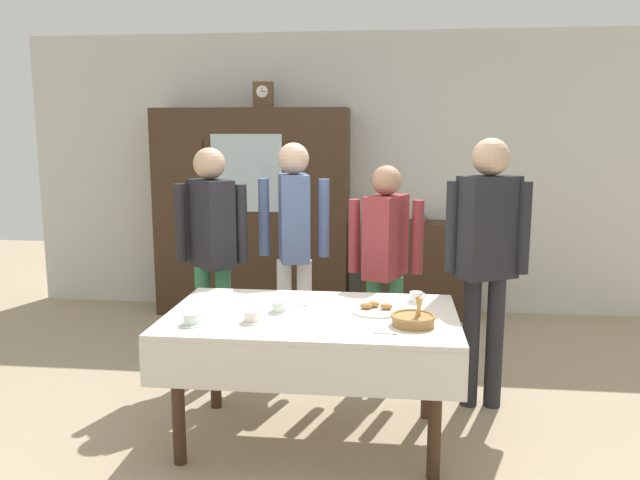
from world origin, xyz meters
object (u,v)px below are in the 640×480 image
Objects in this scene: tea_cup_mid_right at (191,320)px; person_by_cabinet at (385,253)px; spoon_near_left at (301,305)px; mantel_clock at (263,95)px; tea_cup_near_right at (251,318)px; tea_cup_front_edge at (278,308)px; person_behind_table_right at (294,233)px; pastry_plate at (376,309)px; dining_table at (311,333)px; person_beside_shelf at (211,240)px; spoon_mid_right at (389,333)px; tea_cup_near_left at (416,298)px; book_stack at (419,219)px; bread_basket at (413,319)px; person_behind_table_left at (487,246)px; wall_cabinet at (253,213)px; bookshelf_low at (418,269)px.

tea_cup_mid_right is 0.08× the size of person_by_cabinet.
mantel_clock is at bearing 106.07° from spoon_near_left.
tea_cup_front_edge is at bearing 62.31° from tea_cup_near_right.
person_by_cabinet is at bearing -12.72° from person_behind_table_right.
tea_cup_near_right reaches higher than pastry_plate.
dining_table is 0.68m from tea_cup_mid_right.
person_beside_shelf is at bearing -91.66° from mantel_clock.
pastry_plate is 0.41m from spoon_mid_right.
tea_cup_near_right is 0.72m from pastry_plate.
book_stack is at bearing 87.40° from tea_cup_near_left.
dining_table is 3.07m from mantel_clock.
dining_table is 0.96× the size of person_behind_table_right.
person_beside_shelf reaches higher than spoon_near_left.
book_stack is 0.86× the size of bread_basket.
person_behind_table_left is at bearing -21.53° from person_behind_table_right.
bread_basket is 0.20m from spoon_mid_right.
person_beside_shelf reaches higher than tea_cup_front_edge.
tea_cup_near_right is at bearing -149.24° from person_behind_table_left.
dining_table is 2.75m from book_stack.
person_beside_shelf reaches higher than book_stack.
wall_cabinet is 9.54× the size of book_stack.
spoon_mid_right is at bearing -95.07° from bookshelf_low.
spoon_near_left is at bearing -78.90° from person_behind_table_right.
book_stack is at bearing 84.93° from spoon_mid_right.
person_behind_table_right reaches higher than bookshelf_low.
wall_cabinet is 2.07m from person_by_cabinet.
dining_table is 2.74m from bookshelf_low.
spoon_near_left is at bearing -73.93° from mantel_clock.
bookshelf_low is at bearing 72.31° from spoon_near_left.
tea_cup_front_edge is at bearing -77.08° from mantel_clock.
spoon_mid_right is 1.28m from person_by_cabinet.
person_behind_table_right is (-0.18, 0.94, 0.27)m from spoon_near_left.
tea_cup_front_edge is 0.24m from tea_cup_near_right.
spoon_near_left is at bearing -44.45° from person_beside_shelf.
person_by_cabinet is (-0.30, -1.66, 0.47)m from bookshelf_low.
book_stack is 2.30m from person_beside_shelf.
person_behind_table_right is at bearing 21.26° from person_beside_shelf.
tea_cup_mid_right is (-0.42, -0.29, 0.00)m from tea_cup_front_edge.
spoon_mid_right is 0.08× the size of person_by_cabinet.
mantel_clock is 0.23× the size of bookshelf_low.
person_beside_shelf is at bearing -176.93° from person_by_cabinet.
spoon_mid_right is 1.61m from person_behind_table_right.
person_by_cabinet is at bearing -100.23° from book_stack.
spoon_mid_right reaches higher than dining_table.
spoon_mid_right is (0.44, -0.30, 0.11)m from dining_table.
tea_cup_near_left is (-0.10, -2.30, 0.33)m from bookshelf_low.
mantel_clock is 1.87m from book_stack.
person_by_cabinet is at bearing 58.65° from spoon_near_left.
bread_basket is 0.93m from person_behind_table_left.
tea_cup_near_right is at bearing -149.92° from tea_cup_near_left.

